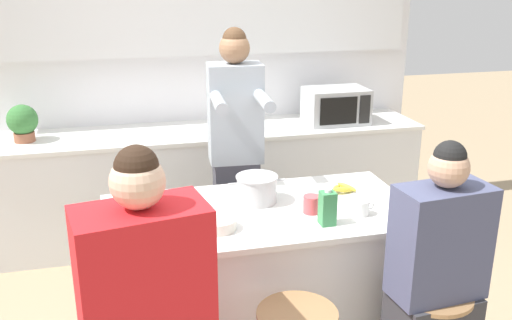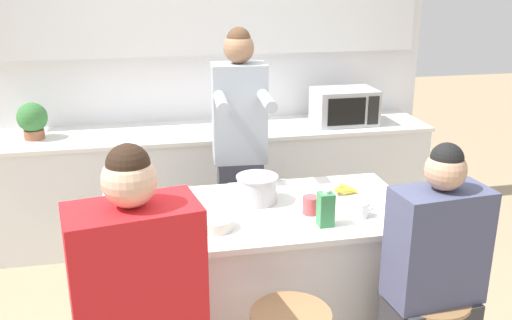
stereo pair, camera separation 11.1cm
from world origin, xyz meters
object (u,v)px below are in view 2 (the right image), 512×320
(person_cooking, at_px, (240,165))
(person_seated_near, at_px, (430,306))
(microwave, at_px, (344,106))
(kitchen_island, at_px, (259,283))
(fruit_bowl, at_px, (215,223))
(coffee_cup_far, at_px, (311,205))
(juice_carton, at_px, (326,209))
(cooking_pot, at_px, (257,189))
(potted_plant, at_px, (32,120))
(banana_bunch, at_px, (344,189))
(coffee_cup_near, at_px, (360,209))

(person_cooking, bearing_deg, person_seated_near, -61.92)
(person_cooking, xyz_separation_m, person_seated_near, (0.62, -1.40, -0.25))
(microwave, bearing_deg, kitchen_island, -123.35)
(fruit_bowl, bearing_deg, person_cooking, 72.59)
(person_seated_near, xyz_separation_m, coffee_cup_far, (-0.40, 0.57, 0.30))
(juice_carton, bearing_deg, cooking_pot, 126.20)
(kitchen_island, relative_size, person_cooking, 0.93)
(microwave, relative_size, potted_plant, 1.80)
(kitchen_island, relative_size, banana_bunch, 9.92)
(coffee_cup_far, distance_m, banana_bunch, 0.35)
(coffee_cup_near, relative_size, potted_plant, 0.44)
(person_cooking, xyz_separation_m, banana_bunch, (0.49, -0.60, 0.02))
(person_cooking, relative_size, person_seated_near, 1.25)
(coffee_cup_near, relative_size, coffee_cup_far, 1.02)
(cooking_pot, distance_m, fruit_bowl, 0.40)
(coffee_cup_far, height_order, juice_carton, juice_carton)
(potted_plant, bearing_deg, banana_bunch, -38.66)
(cooking_pot, height_order, potted_plant, potted_plant)
(juice_carton, xyz_separation_m, microwave, (0.77, 1.84, 0.06))
(person_seated_near, relative_size, microwave, 2.86)
(juice_carton, height_order, microwave, microwave)
(cooking_pot, distance_m, coffee_cup_far, 0.32)
(person_cooking, height_order, coffee_cup_far, person_cooking)
(person_cooking, bearing_deg, coffee_cup_near, -59.41)
(potted_plant, bearing_deg, kitchen_island, -50.17)
(kitchen_island, xyz_separation_m, coffee_cup_far, (0.25, -0.10, 0.49))
(coffee_cup_far, bearing_deg, potted_plant, 132.99)
(person_cooking, bearing_deg, coffee_cup_far, -70.97)
(person_seated_near, bearing_deg, coffee_cup_near, 103.71)
(person_seated_near, height_order, potted_plant, person_seated_near)
(fruit_bowl, height_order, juice_carton, juice_carton)
(person_seated_near, relative_size, coffee_cup_near, 11.75)
(juice_carton, bearing_deg, fruit_bowl, 172.09)
(person_seated_near, distance_m, juice_carton, 0.65)
(microwave, bearing_deg, coffee_cup_near, -107.52)
(coffee_cup_far, xyz_separation_m, microwave, (0.80, 1.69, 0.10))
(coffee_cup_near, relative_size, microwave, 0.24)
(person_cooking, bearing_deg, microwave, 44.16)
(kitchen_island, distance_m, coffee_cup_far, 0.56)
(fruit_bowl, relative_size, juice_carton, 0.98)
(coffee_cup_near, bearing_deg, coffee_cup_far, 160.08)
(kitchen_island, bearing_deg, person_seated_near, -45.56)
(coffee_cup_far, bearing_deg, person_seated_near, -54.76)
(kitchen_island, bearing_deg, coffee_cup_far, -21.24)
(person_cooking, relative_size, coffee_cup_far, 15.01)
(juice_carton, distance_m, microwave, 2.00)
(cooking_pot, xyz_separation_m, coffee_cup_near, (0.48, -0.30, -0.04))
(person_cooking, distance_m, coffee_cup_far, 0.86)
(person_seated_near, relative_size, juice_carton, 7.59)
(person_cooking, distance_m, person_seated_near, 1.55)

